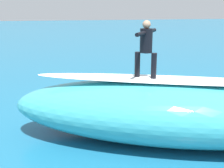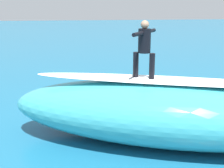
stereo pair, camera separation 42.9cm
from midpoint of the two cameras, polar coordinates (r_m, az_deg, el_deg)
The scene contains 9 objects.
ground_plane at distance 11.92m, azimuth 5.22°, elevation -5.51°, with size 120.00×120.00×0.00m, color #196084.
wave_crest at distance 9.43m, azimuth 11.72°, elevation -5.23°, with size 9.75×2.97×1.91m, color teal.
wave_foam_lip at distance 9.14m, azimuth 12.05°, elevation 0.64°, with size 8.29×1.04×0.08m, color white.
surfboard_riding at distance 9.17m, azimuth 7.16°, elevation 0.86°, with size 1.90×0.54×0.07m, color silver.
surfer_riding at distance 8.98m, azimuth 7.37°, elevation 7.12°, with size 0.98×1.37×1.68m.
surfboard_paddling at distance 12.16m, azimuth -3.37°, elevation -4.83°, with size 2.20×0.57×0.09m, color #E0563D.
surfer_paddling at distance 12.16m, azimuth -3.88°, elevation -3.97°, with size 1.42×1.09×0.29m.
foam_patch_near at distance 14.23m, azimuth -6.70°, elevation -1.79°, with size 1.04×0.94×0.15m, color white.
foam_patch_mid at distance 11.92m, azimuth 17.64°, elevation -5.79°, with size 0.80×0.69×0.16m, color white.
Camera 2 is at (2.22, 10.93, 4.18)m, focal length 49.48 mm.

